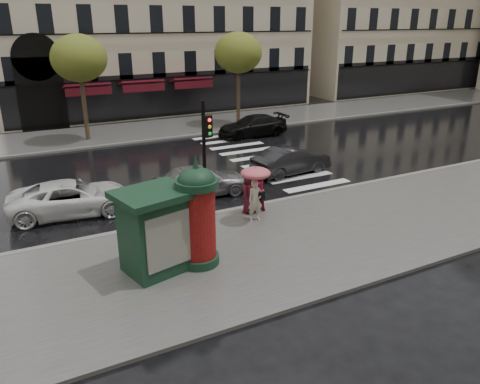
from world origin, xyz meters
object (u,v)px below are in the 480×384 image
car_black (253,126)px  woman_red (256,190)px  man_burgundy (249,193)px  traffic_light (206,149)px  car_darkgrey (291,160)px  morris_column (197,213)px  car_silver (200,180)px  newsstand (155,230)px  car_white (72,198)px  woman_umbrella (256,185)px

car_black → woman_red: bearing=-27.1°
man_burgundy → car_black: (6.72, 11.84, -0.25)m
woman_red → traffic_light: 2.73m
woman_red → traffic_light: size_ratio=0.40×
man_burgundy → car_darkgrey: bearing=-167.3°
morris_column → traffic_light: 3.80m
woman_red → car_silver: bearing=-84.1°
car_black → car_darkgrey: bearing=-13.9°
newsstand → car_black: (11.44, 14.54, -0.76)m
woman_red → traffic_light: traffic_light is taller
traffic_light → car_silver: bearing=72.5°
morris_column → car_silver: 6.51m
traffic_light → car_white: bearing=145.7°
car_black → car_white: bearing=-55.6°
traffic_light → car_white: (-4.56, 3.11, -2.20)m
newsstand → car_silver: (3.86, 5.68, -0.73)m
newsstand → car_white: (-1.54, 6.13, -0.77)m
car_darkgrey → woman_red: bearing=126.1°
car_white → car_black: 15.47m
car_silver → car_black: car_silver is taller
car_silver → car_white: car_silver is taller
car_darkgrey → car_black: bearing=-21.3°
man_burgundy → newsstand: (-4.72, -2.71, 0.51)m
woman_umbrella → car_black: bearing=61.4°
man_burgundy → car_white: 7.15m
car_darkgrey → car_black: 8.35m
man_burgundy → morris_column: 4.57m
car_white → morris_column: bearing=-148.4°
car_darkgrey → newsstand: bearing=119.1°
newsstand → car_darkgrey: (9.23, 6.49, -0.76)m
morris_column → newsstand: bearing=171.1°
car_darkgrey → car_white: 10.78m
woman_umbrella → car_white: 7.47m
car_silver → car_black: 11.66m
car_darkgrey → car_silver: bearing=92.6°
woman_umbrella → car_silver: 3.91m
traffic_light → car_white: traffic_light is taller
man_burgundy → car_darkgrey: (4.51, 3.78, -0.25)m
morris_column → car_silver: bearing=66.5°
woman_umbrella → traffic_light: bearing=144.3°
car_darkgrey → car_white: bearing=85.9°
woman_umbrella → man_burgundy: bearing=78.2°
man_burgundy → car_darkgrey: 5.89m
woman_umbrella → car_darkgrey: (4.68, 4.57, -0.86)m
car_white → car_black: car_black is taller
car_silver → woman_red: bearing=-154.6°
traffic_light → car_silver: 3.52m
car_silver → car_black: size_ratio=0.89×
woman_umbrella → car_silver: size_ratio=0.51×
man_burgundy → car_black: bearing=-146.8°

